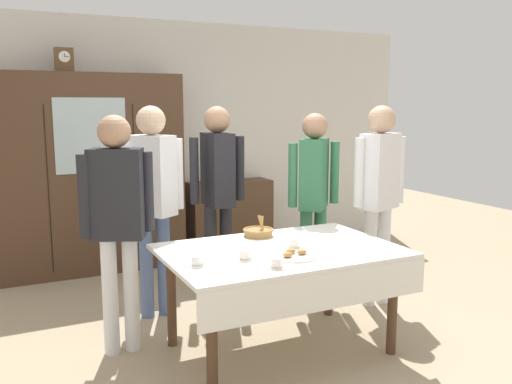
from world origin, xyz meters
name	(u,v)px	position (x,y,z in m)	size (l,w,h in m)	color
ground_plane	(267,338)	(0.00, 0.00, 0.00)	(12.00, 12.00, 0.00)	tan
back_wall	(164,141)	(0.00, 2.65, 1.35)	(6.40, 0.10, 2.70)	silver
dining_table	(283,263)	(0.00, -0.24, 0.66)	(1.65, 1.10, 0.76)	#4C3321
wall_cabinet	(89,174)	(-0.90, 2.35, 1.04)	(1.94, 0.46, 2.09)	#4C3321
mantel_clock	(64,60)	(-1.09, 2.35, 2.21)	(0.18, 0.11, 0.24)	brown
bookshelf_low	(230,217)	(0.72, 2.41, 0.43)	(1.00, 0.35, 0.86)	#4C3321
book_stack	(230,179)	(0.72, 2.40, 0.89)	(0.15, 0.22, 0.05)	#99332D
tea_cup_near_left	(276,264)	(-0.24, -0.59, 0.78)	(0.13, 0.13, 0.06)	white
tea_cup_far_right	(197,262)	(-0.67, -0.34, 0.79)	(0.13, 0.13, 0.06)	white
tea_cup_far_left	(294,244)	(0.09, -0.23, 0.79)	(0.13, 0.13, 0.06)	white
tea_cup_center	(245,256)	(-0.34, -0.34, 0.79)	(0.13, 0.13, 0.06)	white
bread_basket	(258,232)	(0.02, 0.20, 0.79)	(0.24, 0.24, 0.16)	#9E7542
pastry_plate	(294,256)	(-0.02, -0.44, 0.77)	(0.28, 0.28, 0.05)	white
spoon_center	(345,241)	(0.53, -0.23, 0.76)	(0.12, 0.02, 0.01)	silver
spoon_near_left	(225,260)	(-0.47, -0.30, 0.76)	(0.12, 0.02, 0.01)	silver
person_beside_shelf	(314,187)	(0.79, 0.64, 1.04)	(0.52, 0.40, 1.69)	#33704C
person_behind_table_left	(153,189)	(-0.63, 0.83, 1.08)	(0.52, 0.41, 1.76)	slate
person_behind_table_right	(218,182)	(0.01, 1.00, 1.08)	(0.52, 0.36, 1.75)	#232328
person_by_cabinet	(117,210)	(-1.04, 0.27, 1.04)	(0.52, 0.33, 1.70)	silver
person_near_right_end	(379,184)	(1.21, 0.24, 1.08)	(0.52, 0.31, 1.76)	silver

